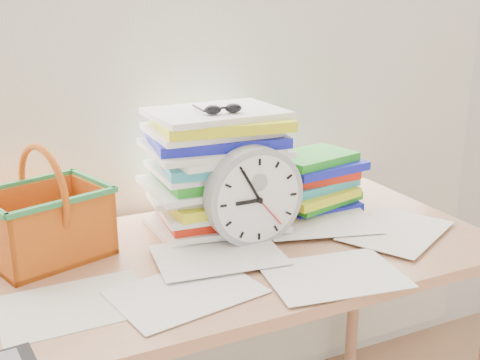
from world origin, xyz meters
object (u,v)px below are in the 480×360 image
clock (254,196)px  basket (44,203)px  book_stack (313,182)px  desk (226,276)px  paper_stack (216,170)px

clock → basket: bearing=163.2°
book_stack → clock: bearing=-151.0°
desk → paper_stack: size_ratio=3.80×
desk → book_stack: 0.43m
paper_stack → basket: 0.46m
desk → paper_stack: bearing=74.4°
paper_stack → book_stack: paper_stack is taller
clock → basket: basket is taller
desk → basket: (-0.41, 0.16, 0.22)m
desk → book_stack: book_stack is taller
desk → basket: basket is taller
desk → basket: bearing=159.4°
paper_stack → basket: bearing=-179.1°
paper_stack → clock: (0.04, -0.16, -0.03)m
paper_stack → clock: 0.17m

